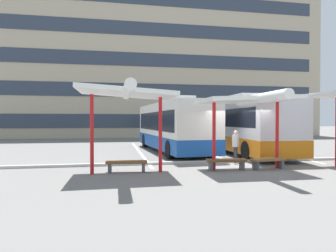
{
  "coord_description": "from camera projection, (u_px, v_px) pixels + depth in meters",
  "views": [
    {
      "loc": [
        -5.58,
        -12.81,
        2.01
      ],
      "look_at": [
        -2.84,
        2.46,
        1.73
      ],
      "focal_mm": 31.33,
      "sensor_mm": 36.0,
      "label": 1
    }
  ],
  "objects": [
    {
      "name": "ground_plane",
      "position": [
        237.0,
        164.0,
        13.63
      ],
      "size": [
        160.0,
        160.0,
        0.0
      ],
      "primitive_type": "plane",
      "color": "slate"
    },
    {
      "name": "terminal_building",
      "position": [
        154.0,
        72.0,
        42.82
      ],
      "size": [
        42.28,
        16.05,
        20.89
      ],
      "color": "tan",
      "rests_on": "ground"
    },
    {
      "name": "coach_bus_0",
      "position": [
        172.0,
        127.0,
        19.01
      ],
      "size": [
        3.4,
        10.47,
        3.47
      ],
      "color": "silver",
      "rests_on": "ground"
    },
    {
      "name": "coach_bus_1",
      "position": [
        237.0,
        126.0,
        19.02
      ],
      "size": [
        2.92,
        11.95,
        3.57
      ],
      "color": "silver",
      "rests_on": "ground"
    },
    {
      "name": "lane_stripe_0",
      "position": [
        139.0,
        151.0,
        19.08
      ],
      "size": [
        0.16,
        14.0,
        0.01
      ],
      "primitive_type": "cube",
      "color": "white",
      "rests_on": "ground"
    },
    {
      "name": "lane_stripe_1",
      "position": [
        199.0,
        150.0,
        19.8
      ],
      "size": [
        0.16,
        14.0,
        0.01
      ],
      "primitive_type": "cube",
      "color": "white",
      "rests_on": "ground"
    },
    {
      "name": "lane_stripe_2",
      "position": [
        255.0,
        149.0,
        20.52
      ],
      "size": [
        0.16,
        14.0,
        0.01
      ],
      "primitive_type": "cube",
      "color": "white",
      "rests_on": "ground"
    },
    {
      "name": "waiting_shelter_0",
      "position": [
        127.0,
        94.0,
        10.92
      ],
      "size": [
        3.6,
        4.27,
        3.28
      ],
      "color": "red",
      "rests_on": "ground"
    },
    {
      "name": "bench_0",
      "position": [
        127.0,
        164.0,
        11.41
      ],
      "size": [
        1.62,
        0.55,
        0.45
      ],
      "color": "brown",
      "rests_on": "ground"
    },
    {
      "name": "waiting_shelter_1",
      "position": [
        249.0,
        101.0,
        11.88
      ],
      "size": [
        3.81,
        4.36,
        3.03
      ],
      "color": "red",
      "rests_on": "ground"
    },
    {
      "name": "bench_1",
      "position": [
        226.0,
        162.0,
        11.93
      ],
      "size": [
        1.63,
        0.52,
        0.45
      ],
      "color": "brown",
      "rests_on": "ground"
    },
    {
      "name": "bench_2",
      "position": [
        268.0,
        161.0,
        12.16
      ],
      "size": [
        1.56,
        0.62,
        0.45
      ],
      "color": "brown",
      "rests_on": "ground"
    },
    {
      "name": "platform_kerb",
      "position": [
        233.0,
        161.0,
        14.08
      ],
      "size": [
        44.0,
        0.24,
        0.12
      ],
      "primitive_type": "cube",
      "color": "#ADADA8",
      "rests_on": "ground"
    },
    {
      "name": "waiting_passenger_0",
      "position": [
        236.0,
        144.0,
        14.06
      ],
      "size": [
        0.45,
        0.49,
        1.54
      ],
      "color": "#33384C",
      "rests_on": "ground"
    }
  ]
}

